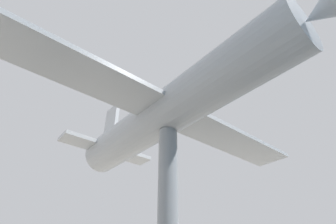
# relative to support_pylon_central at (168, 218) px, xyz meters

# --- Properties ---
(support_pylon_central) EXTENTS (0.64, 0.64, 5.78)m
(support_pylon_central) POSITION_rel_support_pylon_central_xyz_m (0.00, 0.00, 0.00)
(support_pylon_central) COLOR #999EA3
(support_pylon_central) RESTS_ON ground_plane
(suspended_airplane) EXTENTS (14.14, 12.14, 3.39)m
(suspended_airplane) POSITION_rel_support_pylon_central_xyz_m (0.01, 0.28, 3.74)
(suspended_airplane) COLOR #B2B7BC
(suspended_airplane) RESTS_ON support_pylon_central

